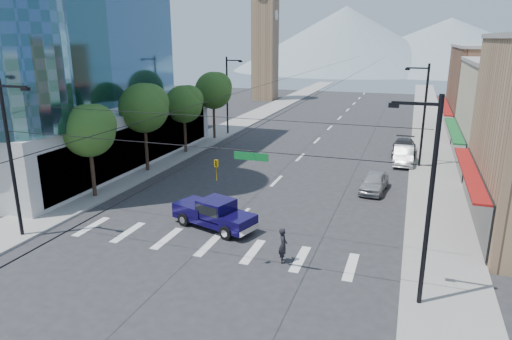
% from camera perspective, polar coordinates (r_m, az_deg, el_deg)
% --- Properties ---
extents(ground, '(160.00, 160.00, 0.00)m').
position_cam_1_polar(ground, '(24.41, -7.00, -10.77)').
color(ground, '#28282B').
rests_on(ground, ground).
extents(sidewalk_left, '(4.00, 120.00, 0.15)m').
position_cam_1_polar(sidewalk_left, '(64.28, -1.12, 6.33)').
color(sidewalk_left, gray).
rests_on(sidewalk_left, ground).
extents(sidewalk_right, '(4.00, 120.00, 0.15)m').
position_cam_1_polar(sidewalk_right, '(60.51, 20.83, 4.67)').
color(sidewalk_right, gray).
rests_on(sidewalk_right, ground).
extents(shop_far, '(12.00, 18.00, 10.00)m').
position_cam_1_polar(shop_far, '(60.64, 28.93, 8.47)').
color(shop_far, brown).
rests_on(shop_far, ground).
extents(clock_tower, '(4.80, 4.80, 20.40)m').
position_cam_1_polar(clock_tower, '(85.61, 1.16, 15.88)').
color(clock_tower, '#8C6B4C').
rests_on(clock_tower, ground).
extents(mountain_left, '(80.00, 80.00, 22.00)m').
position_cam_1_polar(mountain_left, '(171.28, 11.10, 15.83)').
color(mountain_left, gray).
rests_on(mountain_left, ground).
extents(mountain_right, '(90.00, 90.00, 18.00)m').
position_cam_1_polar(mountain_right, '(179.78, 23.00, 14.25)').
color(mountain_right, gray).
rests_on(mountain_right, ground).
extents(tree_near, '(3.65, 3.64, 6.71)m').
position_cam_1_polar(tree_near, '(33.54, -19.95, 4.85)').
color(tree_near, black).
rests_on(tree_near, ground).
extents(tree_midnear, '(4.09, 4.09, 7.52)m').
position_cam_1_polar(tree_midnear, '(39.06, -13.64, 7.72)').
color(tree_midnear, black).
rests_on(tree_midnear, ground).
extents(tree_midfar, '(3.65, 3.64, 6.71)m').
position_cam_1_polar(tree_midfar, '(45.14, -8.82, 8.29)').
color(tree_midfar, black).
rests_on(tree_midfar, ground).
extents(tree_far, '(4.09, 4.09, 7.52)m').
position_cam_1_polar(tree_far, '(51.32, -5.19, 10.01)').
color(tree_far, black).
rests_on(tree_far, ground).
extents(signal_rig, '(21.80, 0.20, 9.00)m').
position_cam_1_polar(signal_rig, '(21.77, -8.09, -1.00)').
color(signal_rig, black).
rests_on(signal_rig, ground).
extents(lamp_pole_nw, '(2.00, 0.25, 9.00)m').
position_cam_1_polar(lamp_pole_nw, '(53.88, -3.50, 9.64)').
color(lamp_pole_nw, black).
rests_on(lamp_pole_nw, ground).
extents(lamp_pole_ne, '(2.00, 0.25, 9.00)m').
position_cam_1_polar(lamp_pole_ne, '(41.92, 20.13, 6.84)').
color(lamp_pole_ne, black).
rests_on(lamp_pole_ne, ground).
extents(pickup_truck, '(5.67, 3.42, 1.82)m').
position_cam_1_polar(pickup_truck, '(27.56, -5.28, -5.33)').
color(pickup_truck, '#0F083E').
rests_on(pickup_truck, ground).
extents(pedestrian, '(0.65, 0.78, 1.85)m').
position_cam_1_polar(pedestrian, '(23.42, 3.40, -9.37)').
color(pedestrian, black).
rests_on(pedestrian, ground).
extents(parked_car_near, '(2.13, 4.38, 1.44)m').
position_cam_1_polar(parked_car_near, '(35.00, 14.56, -1.48)').
color(parked_car_near, '#A4A4A8').
rests_on(parked_car_near, ground).
extents(parked_car_mid, '(1.78, 4.91, 1.61)m').
position_cam_1_polar(parked_car_mid, '(43.47, 17.94, 1.76)').
color(parked_car_mid, silver).
rests_on(parked_car_mid, ground).
extents(parked_car_far, '(2.17, 5.33, 1.54)m').
position_cam_1_polar(parked_car_far, '(46.66, 18.02, 2.66)').
color(parked_car_far, '#2B2B2E').
rests_on(parked_car_far, ground).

